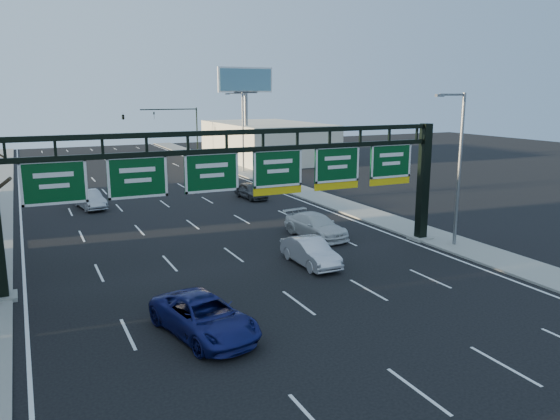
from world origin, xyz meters
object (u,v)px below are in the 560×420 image
car_silver_sedan (310,252)px  car_white_wagon (316,226)px  sign_gantry (248,179)px  car_blue_suv (204,317)px

car_silver_sedan → car_white_wagon: (3.07, 4.89, 0.02)m
sign_gantry → car_blue_suv: (-4.86, -7.33, -3.90)m
sign_gantry → car_silver_sedan: (2.89, -1.50, -3.92)m
car_blue_suv → car_silver_sedan: bearing=24.6°
car_blue_suv → sign_gantry: bearing=44.1°
car_silver_sedan → car_white_wagon: 5.77m
car_blue_suv → car_silver_sedan: (7.75, 5.83, -0.01)m
sign_gantry → car_silver_sedan: 5.09m
car_white_wagon → sign_gantry: bearing=-158.0°
sign_gantry → car_blue_suv: bearing=-123.6°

